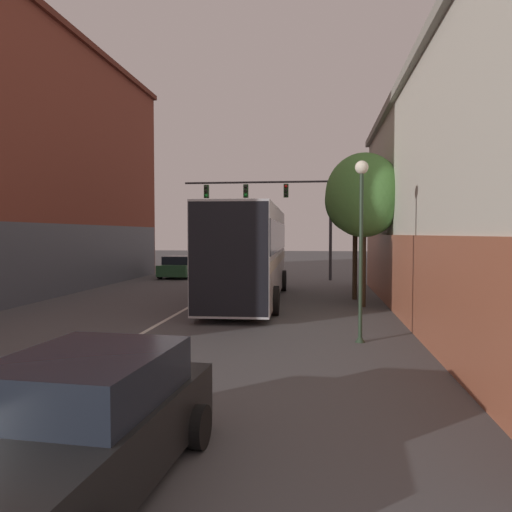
{
  "coord_description": "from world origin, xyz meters",
  "views": [
    {
      "loc": [
        4.86,
        -0.49,
        2.75
      ],
      "look_at": [
        2.59,
        17.27,
        1.96
      ],
      "focal_mm": 35.0,
      "sensor_mm": 36.0,
      "label": 1
    }
  ],
  "objects": [
    {
      "name": "lane_center_line",
      "position": [
        0.0,
        16.68,
        0.0
      ],
      "size": [
        0.14,
        45.35,
        0.01
      ],
      "color": "silver",
      "rests_on": "ground_plane"
    },
    {
      "name": "bus",
      "position": [
        1.99,
        19.78,
        2.11
      ],
      "size": [
        3.06,
        11.7,
        3.78
      ],
      "rotation": [
        0.0,
        0.0,
        1.6
      ],
      "color": "#B7B7BC",
      "rests_on": "ground_plane"
    },
    {
      "name": "parked_car_left_mid",
      "position": [
        -3.81,
        30.13,
        0.66
      ],
      "size": [
        2.32,
        4.14,
        1.37
      ],
      "rotation": [
        0.0,
        0.0,
        1.52
      ],
      "color": "#285633",
      "rests_on": "ground_plane"
    },
    {
      "name": "street_lamp",
      "position": [
        5.9,
        12.3,
        2.77
      ],
      "size": [
        0.34,
        0.34,
        4.59
      ],
      "color": "#233323",
      "rests_on": "ground_plane"
    },
    {
      "name": "street_tree_near",
      "position": [
        6.34,
        20.75,
        4.15
      ],
      "size": [
        2.54,
        2.29,
        5.57
      ],
      "color": "#3D2D1E",
      "rests_on": "ground_plane"
    },
    {
      "name": "traffic_signal_gantry",
      "position": [
        2.46,
        29.34,
        4.62
      ],
      "size": [
        8.9,
        0.36,
        6.15
      ],
      "color": "#333338",
      "rests_on": "ground_plane"
    },
    {
      "name": "hatchback_foreground",
      "position": [
        2.33,
        4.49,
        0.68
      ],
      "size": [
        2.26,
        4.25,
        1.44
      ],
      "rotation": [
        0.0,
        0.0,
        1.5
      ],
      "color": "black",
      "rests_on": "ground_plane"
    },
    {
      "name": "street_tree_far",
      "position": [
        6.49,
        18.58,
        4.19
      ],
      "size": [
        2.86,
        2.58,
        5.78
      ],
      "color": "#3D2D1E",
      "rests_on": "ground_plane"
    }
  ]
}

